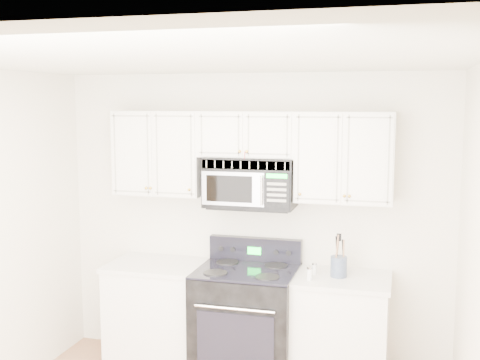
% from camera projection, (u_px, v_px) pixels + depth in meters
% --- Properties ---
extents(room, '(3.51, 3.51, 2.61)m').
position_uv_depth(room, '(185.00, 272.00, 3.73)').
color(room, '#92583B').
rests_on(room, ground).
extents(base_cabinet_left, '(0.86, 0.65, 0.92)m').
position_uv_depth(base_cabinet_left, '(159.00, 316.00, 5.43)').
color(base_cabinet_left, silver).
rests_on(base_cabinet_left, ground).
extents(base_cabinet_right, '(0.86, 0.65, 0.92)m').
position_uv_depth(base_cabinet_right, '(337.00, 334.00, 5.02)').
color(base_cabinet_right, silver).
rests_on(base_cabinet_right, ground).
extents(range, '(0.84, 0.76, 1.14)m').
position_uv_depth(range, '(247.00, 320.00, 5.17)').
color(range, black).
rests_on(range, ground).
extents(upper_cabinets, '(2.44, 0.37, 0.75)m').
position_uv_depth(upper_cabinets, '(249.00, 150.00, 5.17)').
color(upper_cabinets, silver).
rests_on(upper_cabinets, ground).
extents(microwave, '(0.77, 0.44, 0.43)m').
position_uv_depth(microwave, '(251.00, 182.00, 5.17)').
color(microwave, black).
rests_on(microwave, ground).
extents(utensil_crock, '(0.14, 0.14, 0.36)m').
position_uv_depth(utensil_crock, '(339.00, 266.00, 4.94)').
color(utensil_crock, '#505E6F').
rests_on(utensil_crock, base_cabinet_right).
extents(shaker_salt, '(0.05, 0.05, 0.11)m').
position_uv_depth(shaker_salt, '(310.00, 273.00, 4.84)').
color(shaker_salt, silver).
rests_on(shaker_salt, base_cabinet_right).
extents(shaker_pepper, '(0.04, 0.04, 0.10)m').
position_uv_depth(shaker_pepper, '(314.00, 268.00, 5.02)').
color(shaker_pepper, silver).
rests_on(shaker_pepper, base_cabinet_right).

